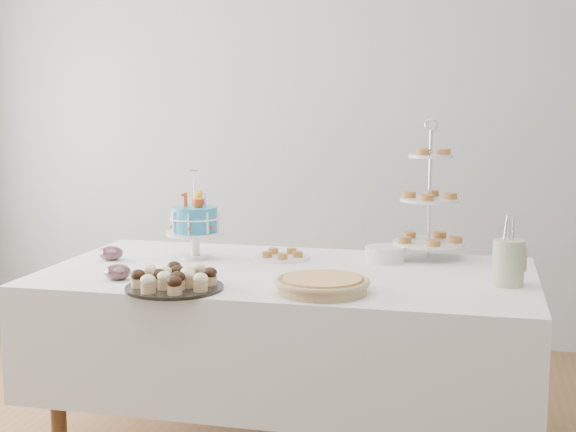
% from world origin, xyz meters
% --- Properties ---
extents(walls, '(5.04, 4.04, 2.70)m').
position_xyz_m(walls, '(0.00, 0.00, 1.35)').
color(walls, '#ABADB0').
rests_on(walls, floor).
extents(table, '(1.92, 1.02, 0.77)m').
position_xyz_m(table, '(0.00, 0.30, 0.54)').
color(table, silver).
rests_on(table, floor).
extents(birthday_cake, '(0.25, 0.25, 0.38)m').
position_xyz_m(birthday_cake, '(-0.44, 0.45, 0.87)').
color(birthday_cake, silver).
rests_on(birthday_cake, table).
extents(cupcake_tray, '(0.35, 0.35, 0.08)m').
position_xyz_m(cupcake_tray, '(-0.32, -0.10, 0.81)').
color(cupcake_tray, black).
rests_on(cupcake_tray, table).
extents(pie, '(0.34, 0.34, 0.05)m').
position_xyz_m(pie, '(0.20, -0.03, 0.80)').
color(pie, tan).
rests_on(pie, table).
extents(tiered_stand, '(0.31, 0.31, 0.59)m').
position_xyz_m(tiered_stand, '(0.52, 0.70, 1.02)').
color(tiered_stand, silver).
rests_on(tiered_stand, table).
extents(plate_stack, '(0.17, 0.17, 0.06)m').
position_xyz_m(plate_stack, '(0.35, 0.57, 0.80)').
color(plate_stack, silver).
rests_on(plate_stack, table).
extents(pastry_plate, '(0.23, 0.23, 0.04)m').
position_xyz_m(pastry_plate, '(-0.08, 0.53, 0.79)').
color(pastry_plate, silver).
rests_on(pastry_plate, table).
extents(jam_bowl_a, '(0.10, 0.10, 0.06)m').
position_xyz_m(jam_bowl_a, '(-0.59, -0.00, 0.80)').
color(jam_bowl_a, silver).
rests_on(jam_bowl_a, table).
extents(jam_bowl_b, '(0.10, 0.10, 0.06)m').
position_xyz_m(jam_bowl_b, '(-0.78, 0.34, 0.80)').
color(jam_bowl_b, silver).
rests_on(jam_bowl_b, table).
extents(utensil_pitcher, '(0.12, 0.11, 0.26)m').
position_xyz_m(utensil_pitcher, '(0.84, 0.24, 0.86)').
color(utensil_pitcher, beige).
rests_on(utensil_pitcher, table).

